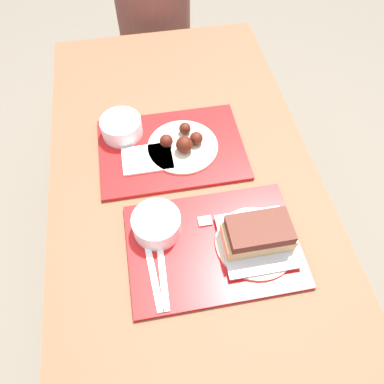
{
  "coord_description": "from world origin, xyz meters",
  "views": [
    {
      "loc": [
        -0.09,
        -0.56,
        1.64
      ],
      "look_at": [
        0.01,
        -0.0,
        0.81
      ],
      "focal_mm": 35.0,
      "sensor_mm": 36.0,
      "label": 1
    }
  ],
  "objects_px": {
    "wings_plate_far": "(183,144)",
    "person_seated_across": "(153,7)",
    "bowl_coleslaw_near": "(157,224)",
    "brisket_sandwich_plate": "(257,237)",
    "tray_near": "(213,246)",
    "bowl_coleslaw_far": "(121,126)",
    "tray_far": "(172,149)"
  },
  "relations": [
    {
      "from": "bowl_coleslaw_near",
      "to": "person_seated_across",
      "type": "bearing_deg",
      "value": 83.9
    },
    {
      "from": "tray_near",
      "to": "tray_far",
      "type": "distance_m",
      "value": 0.34
    },
    {
      "from": "tray_near",
      "to": "bowl_coleslaw_far",
      "type": "bearing_deg",
      "value": 115.07
    },
    {
      "from": "bowl_coleslaw_near",
      "to": "tray_far",
      "type": "bearing_deg",
      "value": 74.16
    },
    {
      "from": "brisket_sandwich_plate",
      "to": "person_seated_across",
      "type": "xyz_separation_m",
      "value": [
        -0.12,
        1.2,
        -0.07
      ]
    },
    {
      "from": "brisket_sandwich_plate",
      "to": "bowl_coleslaw_far",
      "type": "relative_size",
      "value": 1.66
    },
    {
      "from": "bowl_coleslaw_far",
      "to": "person_seated_across",
      "type": "bearing_deg",
      "value": 76.49
    },
    {
      "from": "person_seated_across",
      "to": "tray_near",
      "type": "bearing_deg",
      "value": -89.25
    },
    {
      "from": "brisket_sandwich_plate",
      "to": "person_seated_across",
      "type": "height_order",
      "value": "person_seated_across"
    },
    {
      "from": "tray_near",
      "to": "brisket_sandwich_plate",
      "type": "bearing_deg",
      "value": -8.02
    },
    {
      "from": "bowl_coleslaw_far",
      "to": "tray_far",
      "type": "bearing_deg",
      "value": -30.86
    },
    {
      "from": "tray_near",
      "to": "bowl_coleslaw_near",
      "type": "distance_m",
      "value": 0.15
    },
    {
      "from": "bowl_coleslaw_far",
      "to": "wings_plate_far",
      "type": "xyz_separation_m",
      "value": [
        0.17,
        -0.09,
        -0.02
      ]
    },
    {
      "from": "tray_far",
      "to": "tray_near",
      "type": "bearing_deg",
      "value": -80.38
    },
    {
      "from": "brisket_sandwich_plate",
      "to": "bowl_coleslaw_far",
      "type": "distance_m",
      "value": 0.53
    },
    {
      "from": "person_seated_across",
      "to": "tray_far",
      "type": "bearing_deg",
      "value": -92.85
    },
    {
      "from": "bowl_coleslaw_far",
      "to": "bowl_coleslaw_near",
      "type": "bearing_deg",
      "value": -79.91
    },
    {
      "from": "bowl_coleslaw_far",
      "to": "wings_plate_far",
      "type": "bearing_deg",
      "value": -26.55
    },
    {
      "from": "tray_far",
      "to": "person_seated_across",
      "type": "xyz_separation_m",
      "value": [
        0.04,
        0.84,
        -0.03
      ]
    },
    {
      "from": "tray_near",
      "to": "bowl_coleslaw_far",
      "type": "height_order",
      "value": "bowl_coleslaw_far"
    },
    {
      "from": "tray_near",
      "to": "person_seated_across",
      "type": "xyz_separation_m",
      "value": [
        -0.02,
        1.18,
        -0.03
      ]
    },
    {
      "from": "brisket_sandwich_plate",
      "to": "person_seated_across",
      "type": "relative_size",
      "value": 0.3
    },
    {
      "from": "bowl_coleslaw_near",
      "to": "brisket_sandwich_plate",
      "type": "height_order",
      "value": "brisket_sandwich_plate"
    },
    {
      "from": "wings_plate_far",
      "to": "person_seated_across",
      "type": "bearing_deg",
      "value": 89.5
    },
    {
      "from": "person_seated_across",
      "to": "brisket_sandwich_plate",
      "type": "bearing_deg",
      "value": -84.23
    },
    {
      "from": "bowl_coleslaw_near",
      "to": "person_seated_across",
      "type": "relative_size",
      "value": 0.18
    },
    {
      "from": "wings_plate_far",
      "to": "person_seated_across",
      "type": "xyz_separation_m",
      "value": [
        0.01,
        0.85,
        -0.05
      ]
    },
    {
      "from": "wings_plate_far",
      "to": "bowl_coleslaw_near",
      "type": "bearing_deg",
      "value": -112.62
    },
    {
      "from": "tray_far",
      "to": "person_seated_across",
      "type": "distance_m",
      "value": 0.84
    },
    {
      "from": "tray_near",
      "to": "bowl_coleslaw_near",
      "type": "bearing_deg",
      "value": 153.42
    },
    {
      "from": "tray_far",
      "to": "brisket_sandwich_plate",
      "type": "bearing_deg",
      "value": -65.27
    },
    {
      "from": "tray_near",
      "to": "tray_far",
      "type": "bearing_deg",
      "value": 99.62
    }
  ]
}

